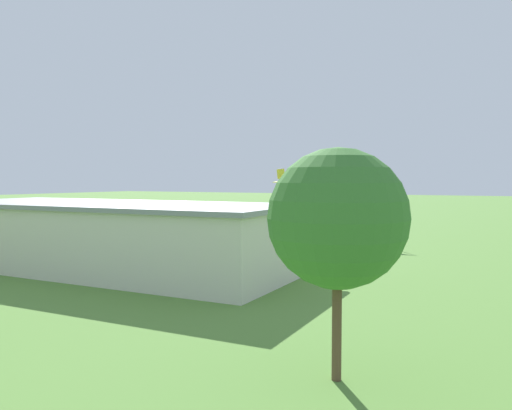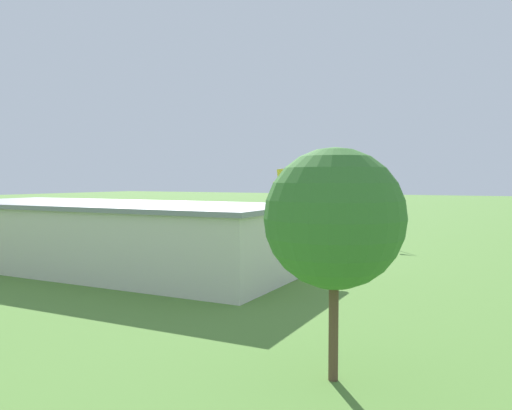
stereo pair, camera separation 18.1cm
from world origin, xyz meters
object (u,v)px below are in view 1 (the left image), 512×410
(windsock, at_px, (382,207))
(tree_by_windsock, at_px, (338,219))
(car_white, at_px, (29,229))
(person_crossing_taxiway, at_px, (126,236))
(person_at_fence_line, at_px, (118,230))
(car_silver, at_px, (326,248))
(biplane, at_px, (298,183))
(person_watching_takeoff, at_px, (154,234))
(hangar, at_px, (109,236))
(car_grey, at_px, (54,232))
(car_yellow, at_px, (103,234))

(windsock, bearing_deg, tree_by_windsock, 100.98)
(tree_by_windsock, xyz_separation_m, windsock, (7.58, -39.03, -1.60))
(car_white, relative_size, person_crossing_taxiway, 2.68)
(person_at_fence_line, bearing_deg, car_white, 21.38)
(car_silver, bearing_deg, tree_by_windsock, 110.10)
(biplane, height_order, person_at_fence_line, biplane)
(car_white, bearing_deg, biplane, -152.60)
(person_crossing_taxiway, bearing_deg, person_watching_takeoff, -103.52)
(hangar, distance_m, windsock, 30.34)
(hangar, relative_size, person_watching_takeoff, 20.78)
(car_silver, xyz_separation_m, person_at_fence_line, (30.65, -3.93, -0.04))
(hangar, height_order, tree_by_windsock, tree_by_windsock)
(windsock, bearing_deg, car_grey, 15.60)
(person_at_fence_line, bearing_deg, car_silver, 172.70)
(person_crossing_taxiway, distance_m, windsock, 30.31)
(person_at_fence_line, bearing_deg, person_watching_takeoff, 172.37)
(car_yellow, distance_m, car_white, 13.61)
(biplane, xyz_separation_m, windsock, (-12.98, 6.51, -2.60))
(car_grey, xyz_separation_m, tree_by_windsock, (-47.45, 27.90, 5.28))
(hangar, distance_m, person_crossing_taxiway, 18.03)
(car_silver, xyz_separation_m, person_watching_takeoff, (23.95, -3.03, -0.08))
(car_silver, bearing_deg, person_at_fence_line, -7.30)
(hangar, relative_size, person_at_fence_line, 19.83)
(hangar, bearing_deg, car_white, -27.10)
(tree_by_windsock, bearing_deg, windsock, -79.02)
(person_watching_takeoff, bearing_deg, windsock, -166.16)
(person_at_fence_line, bearing_deg, person_crossing_taxiway, 138.93)
(biplane, xyz_separation_m, car_grey, (26.89, 17.64, -6.29))
(car_silver, height_order, car_yellow, car_silver)
(hangar, distance_m, person_watching_takeoff, 20.92)
(biplane, height_order, tree_by_windsock, biplane)
(biplane, bearing_deg, car_white, 27.40)
(person_watching_takeoff, xyz_separation_m, person_crossing_taxiway, (0.98, 4.09, 0.04))
(biplane, distance_m, person_crossing_taxiway, 23.80)
(car_silver, bearing_deg, person_watching_takeoff, -7.21)
(biplane, height_order, car_grey, biplane)
(car_white, bearing_deg, person_watching_takeoff, -168.62)
(car_silver, height_order, car_grey, car_grey)
(car_yellow, distance_m, car_grey, 7.89)
(person_crossing_taxiway, bearing_deg, windsock, -159.04)
(biplane, distance_m, person_at_fence_line, 25.00)
(person_at_fence_line, bearing_deg, hangar, 130.94)
(car_yellow, height_order, person_at_fence_line, person_at_fence_line)
(car_yellow, distance_m, tree_by_windsock, 49.08)
(person_at_fence_line, distance_m, person_crossing_taxiway, 7.58)
(car_silver, bearing_deg, hangar, 47.45)
(windsock, bearing_deg, biplane, -26.65)
(person_at_fence_line, xyz_separation_m, windsock, (-33.80, -5.78, 3.72))
(tree_by_windsock, bearing_deg, person_watching_takeoff, -43.02)
(biplane, height_order, windsock, biplane)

